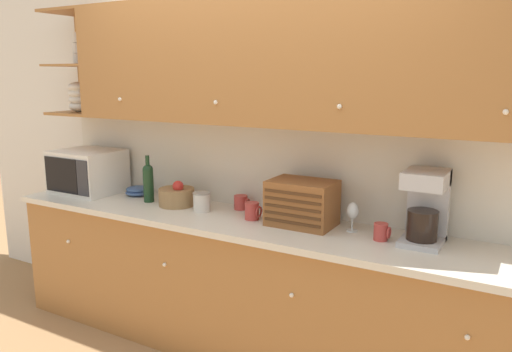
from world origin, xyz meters
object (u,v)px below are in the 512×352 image
mug_blue_second (241,202)px  mug (252,211)px  bowl_stack_on_counter (138,191)px  fruit_basket (177,196)px  coffee_maker (425,206)px  wine_bottle (148,181)px  wine_glass (353,212)px  storage_canister (202,202)px  microwave (88,171)px  mug_patterned_third (381,232)px  bread_box (302,203)px

mug_blue_second → mug: (0.19, -0.17, 0.01)m
bowl_stack_on_counter → fruit_basket: size_ratio=0.73×
fruit_basket → coffee_maker: coffee_maker is taller
wine_bottle → coffee_maker: (1.89, 0.07, 0.06)m
bowl_stack_on_counter → mug_blue_second: (0.89, 0.05, 0.01)m
mug_blue_second → wine_glass: (0.81, -0.09, 0.07)m
wine_bottle → storage_canister: 0.48m
storage_canister → coffee_maker: (1.41, 0.09, 0.14)m
wine_bottle → wine_glass: wine_bottle is taller
microwave → storage_canister: microwave is taller
bowl_stack_on_counter → wine_bottle: (0.21, -0.10, 0.12)m
wine_bottle → mug_patterned_third: size_ratio=3.50×
fruit_basket → mug: size_ratio=2.29×
storage_canister → mug_blue_second: 0.27m
bread_box → microwave: bearing=-178.9°
mug → bread_box: (0.32, 0.05, 0.08)m
wine_glass → wine_bottle: bearing=-177.5°
mug_blue_second → bowl_stack_on_counter: bearing=-177.0°
fruit_basket → bowl_stack_on_counter: bearing=168.7°
wine_glass → microwave: bearing=-178.1°
wine_glass → coffee_maker: coffee_maker is taller
mug_patterned_third → bowl_stack_on_counter: bearing=176.4°
microwave → wine_glass: 2.09m
bowl_stack_on_counter → fruit_basket: fruit_basket is taller
storage_canister → coffee_maker: size_ratio=0.32×
mug_patterned_third → fruit_basket: bearing=178.9°
microwave → wine_bottle: (0.61, 0.00, -0.01)m
wine_bottle → bowl_stack_on_counter: bearing=153.0°
fruit_basket → mug_blue_second: 0.46m
fruit_basket → mug_blue_second: bearing=17.2°
bowl_stack_on_counter → bread_box: bearing=-3.0°
microwave → mug: (1.47, -0.01, -0.11)m
wine_bottle → mug_patterned_third: wine_bottle is taller
fruit_basket → mug_patterned_third: size_ratio=2.58×
microwave → wine_glass: microwave is taller
wine_glass → mug_patterned_third: bearing=-21.9°
coffee_maker → mug: bearing=-175.2°
mug_blue_second → microwave: bearing=-173.1°
mug → wine_glass: size_ratio=0.63×
mug → mug_patterned_third: size_ratio=1.13×
fruit_basket → mug: fruit_basket is taller
wine_bottle → fruit_basket: size_ratio=1.36×
microwave → mug: 1.48m
wine_glass → mug_patterned_third: wine_glass is taller
wine_bottle → fruit_basket: 0.25m
fruit_basket → storage_canister: bearing=-8.2°
bowl_stack_on_counter → bread_box: 1.39m
mug → bread_box: bearing=8.8°
bowl_stack_on_counter → wine_glass: bearing=-1.4°
coffee_maker → bread_box: bearing=-177.0°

